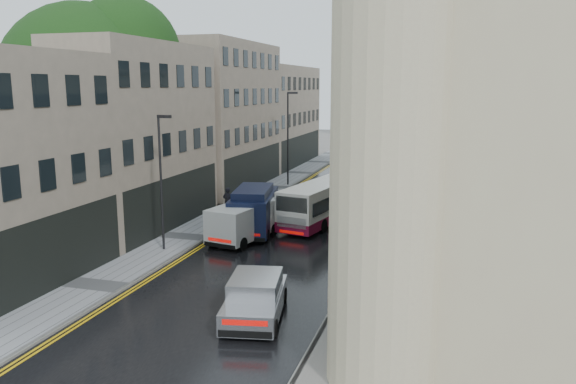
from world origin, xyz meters
The scene contains 16 objects.
road centered at (0.00, 27.50, 0.01)m, with size 9.00×85.00×0.02m, color black.
left_sidewalk centered at (-5.85, 27.50, 0.06)m, with size 2.70×85.00×0.12m, color gray.
right_sidewalk centered at (5.40, 27.50, 0.06)m, with size 1.80×85.00×0.12m, color slate.
old_shop_row centered at (-9.45, 30.00, 6.00)m, with size 4.50×56.00×12.00m, color gray, non-canonical shape.
modern_block centered at (10.30, 26.00, 7.00)m, with size 8.00×40.00×14.00m, color #BEB38D, non-canonical shape.
church_spire centered at (0.50, 82.00, 20.00)m, with size 6.40×6.40×40.00m, color gray, non-canonical shape.
tree_near centered at (-12.50, 20.00, 6.95)m, with size 10.56×10.56×13.89m, color black, non-canonical shape.
tree_far centered at (-12.20, 33.00, 6.23)m, with size 9.24×9.24×12.46m, color black, non-canonical shape.
cream_bus centered at (-0.47, 23.04, 1.33)m, with size 2.19×9.62×2.62m, color white, non-canonical shape.
white_lorry centered at (2.95, 32.21, 2.00)m, with size 2.26×7.53×3.95m, color silver, non-canonical shape.
silver_hatchback centered at (1.30, 8.05, 0.85)m, with size 1.94×4.44×1.67m, color #A5A5AA, non-canonical shape.
white_van centered at (-3.61, 18.16, 1.11)m, with size 2.06×4.81×2.17m, color silver, non-canonical shape.
navy_van centered at (-3.07, 19.43, 1.44)m, with size 2.22×5.56×2.84m, color black, non-canonical shape.
pedestrian centered at (-5.41, 24.71, 1.07)m, with size 0.69×0.45×1.90m, color black.
lamp_post_near centered at (-5.70, 16.56, 3.62)m, with size 0.79×0.18×7.00m, color black, non-canonical shape.
lamp_post_far centered at (-5.01, 37.24, 4.08)m, with size 0.89×0.20×7.92m, color black, non-canonical shape.
Camera 1 is at (8.71, -8.92, 8.63)m, focal length 35.00 mm.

